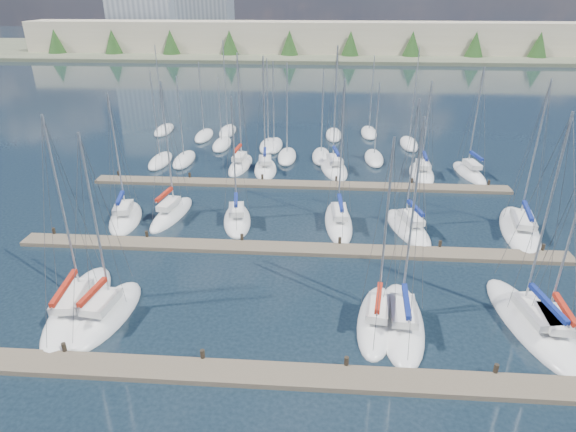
# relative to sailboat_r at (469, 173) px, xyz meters

# --- Properties ---
(ground) EXTENTS (400.00, 400.00, 0.00)m
(ground) POSITION_rel_sailboat_r_xyz_m (-19.08, 25.18, -0.19)
(ground) COLOR #192632
(ground) RESTS_ON ground
(dock_near) EXTENTS (44.00, 1.93, 1.10)m
(dock_near) POSITION_rel_sailboat_r_xyz_m (-19.08, -32.80, -0.04)
(dock_near) COLOR #6B5E4C
(dock_near) RESTS_ON ground
(dock_mid) EXTENTS (44.00, 1.93, 1.10)m
(dock_mid) POSITION_rel_sailboat_r_xyz_m (-19.08, -18.80, -0.04)
(dock_mid) COLOR #6B5E4C
(dock_mid) RESTS_ON ground
(dock_far) EXTENTS (44.00, 1.93, 1.10)m
(dock_far) POSITION_rel_sailboat_r_xyz_m (-19.08, -4.80, -0.04)
(dock_far) COLOR #6B5E4C
(dock_far) RESTS_ON ground
(sailboat_r) EXTENTS (3.34, 7.73, 12.46)m
(sailboat_r) POSITION_rel_sailboat_r_xyz_m (0.00, 0.00, 0.00)
(sailboat_r) COLOR white
(sailboat_r) RESTS_ON ground
(sailboat_e) EXTENTS (3.37, 8.82, 13.70)m
(sailboat_e) POSITION_rel_sailboat_r_xyz_m (-11.49, -27.72, -0.01)
(sailboat_e) COLOR white
(sailboat_e) RESTS_ON ground
(sailboat_c) EXTENTS (3.64, 7.79, 12.67)m
(sailboat_c) POSITION_rel_sailboat_r_xyz_m (-30.19, -28.23, -0.01)
(sailboat_c) COLOR white
(sailboat_c) RESTS_ON ground
(sailboat_j) EXTENTS (3.51, 7.21, 11.88)m
(sailboat_j) POSITION_rel_sailboat_r_xyz_m (-24.17, -13.89, -0.01)
(sailboat_j) COLOR white
(sailboat_j) RESTS_ON ground
(sailboat_i) EXTENTS (3.35, 7.99, 12.82)m
(sailboat_i) POSITION_rel_sailboat_r_xyz_m (-30.43, -13.06, -0.00)
(sailboat_i) COLOR white
(sailboat_i) RESTS_ON ground
(sailboat_h) EXTENTS (4.12, 7.47, 12.09)m
(sailboat_h) POSITION_rel_sailboat_r_xyz_m (-34.38, -14.18, -0.02)
(sailboat_h) COLOR white
(sailboat_h) RESTS_ON ground
(sailboat_g) EXTENTS (3.20, 8.01, 13.21)m
(sailboat_g) POSITION_rel_sailboat_r_xyz_m (-2.61, -27.95, -0.01)
(sailboat_g) COLOR white
(sailboat_g) RESTS_ON ground
(sailboat_b) EXTENTS (4.18, 10.19, 13.43)m
(sailboat_b) POSITION_rel_sailboat_r_xyz_m (-32.38, -27.61, -0.03)
(sailboat_b) COLOR white
(sailboat_b) RESTS_ON ground
(sailboat_k) EXTENTS (2.78, 8.85, 13.30)m
(sailboat_k) POSITION_rel_sailboat_r_xyz_m (-15.06, -13.64, -0.01)
(sailboat_k) COLOR white
(sailboat_k) RESTS_ON ground
(sailboat_q) EXTENTS (3.01, 7.55, 10.98)m
(sailboat_q) POSITION_rel_sailboat_r_xyz_m (-5.40, -0.45, -0.02)
(sailboat_q) COLOR white
(sailboat_q) RESTS_ON ground
(sailboat_f) EXTENTS (4.14, 10.19, 13.95)m
(sailboat_f) POSITION_rel_sailboat_r_xyz_m (-3.56, -27.18, -0.02)
(sailboat_f) COLOR white
(sailboat_f) RESTS_ON ground
(sailboat_d) EXTENTS (3.56, 7.87, 12.58)m
(sailboat_d) POSITION_rel_sailboat_r_xyz_m (-13.00, -27.62, -0.01)
(sailboat_d) COLOR white
(sailboat_d) RESTS_ON ground
(sailboat_m) EXTENTS (4.92, 10.28, 13.52)m
(sailboat_m) POSITION_rel_sailboat_r_xyz_m (0.56, -14.06, -0.02)
(sailboat_m) COLOR white
(sailboat_m) RESTS_ON ground
(sailboat_o) EXTENTS (3.27, 7.27, 13.36)m
(sailboat_o) POSITION_rel_sailboat_r_xyz_m (-23.17, -0.23, -0.00)
(sailboat_o) COLOR white
(sailboat_o) RESTS_ON ground
(sailboat_l) EXTENTS (4.34, 8.19, 11.98)m
(sailboat_l) POSITION_rel_sailboat_r_xyz_m (-9.05, -14.47, -0.02)
(sailboat_l) COLOR white
(sailboat_l) RESTS_ON ground
(sailboat_p) EXTENTS (4.10, 8.85, 14.35)m
(sailboat_p) POSITION_rel_sailboat_r_xyz_m (-15.26, 0.70, -0.01)
(sailboat_p) COLOR white
(sailboat_p) RESTS_ON ground
(sailboat_n) EXTENTS (2.88, 7.60, 13.54)m
(sailboat_n) POSITION_rel_sailboat_r_xyz_m (-26.24, 0.86, 0.00)
(sailboat_n) COLOR white
(sailboat_n) RESTS_ON ground
(distant_boats) EXTENTS (36.93, 20.75, 13.30)m
(distant_boats) POSITION_rel_sailboat_r_xyz_m (-23.42, 8.95, 0.10)
(distant_boats) COLOR #9EA0A5
(distant_boats) RESTS_ON ground
(shoreline) EXTENTS (400.00, 60.00, 38.00)m
(shoreline) POSITION_rel_sailboat_r_xyz_m (-32.37, 114.95, 7.25)
(shoreline) COLOR #666B51
(shoreline) RESTS_ON ground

